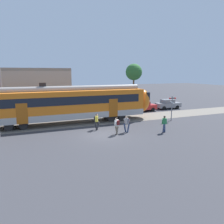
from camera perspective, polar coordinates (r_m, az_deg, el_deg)
The scene contains 10 objects.
ground_plane at distance 20.85m, azimuth -2.23°, elevation -5.90°, with size 160.00×160.00×0.00m, color #38383D.
pedestrian_yellow at distance 22.43m, azimuth -4.10°, elevation -2.15°, with size 0.56×0.66×1.67m.
pedestrian_white at distance 20.64m, azimuth 1.29°, elevation -3.22°, with size 0.52×0.71×1.67m.
pedestrian_grey at distance 21.44m, azimuth 3.90°, elevation -2.74°, with size 0.70×0.53×1.67m.
pedestrian_green at distance 21.94m, azimuth 13.51°, elevation -2.77°, with size 0.64×0.58×1.67m.
parked_car_red at distance 33.44m, azimuth 8.10°, elevation 1.52°, with size 4.02×1.79×1.54m.
parked_car_grey at distance 36.52m, azimuth 14.40°, elevation 2.03°, with size 4.09×1.93×1.54m.
crossing_signal at distance 27.46m, azimuth 15.41°, elevation 1.95°, with size 0.96×0.22×3.00m.
background_building at distance 32.65m, azimuth -24.54°, elevation 4.78°, with size 15.15×5.00×9.20m.
street_tree_right at distance 43.36m, azimuth 5.72°, elevation 10.29°, with size 3.21×3.21×7.52m.
Camera 1 is at (-6.89, -18.80, 5.80)m, focal length 35.00 mm.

